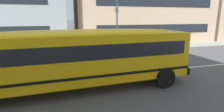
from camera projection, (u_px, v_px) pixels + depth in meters
The scene contains 6 objects.
ground_plane at pixel (111, 75), 10.25m from camera, with size 400.00×400.00×0.00m, color #4C4C4F.
sidewalk_far at pixel (88, 50), 18.06m from camera, with size 120.00×3.00×0.01m, color gray.
lane_centreline at pixel (111, 75), 10.25m from camera, with size 110.00×0.16×0.01m, color silver.
school_bus at pixel (70, 55), 7.90m from camera, with size 12.59×3.00×2.80m.
parked_car_grey_beside_sign at pixel (155, 43), 17.15m from camera, with size 3.93×1.93×1.64m.
street_lamp at pixel (117, 7), 17.28m from camera, with size 0.44×0.44×6.80m.
Camera 1 is at (-2.77, -9.36, 3.33)m, focal length 27.93 mm.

